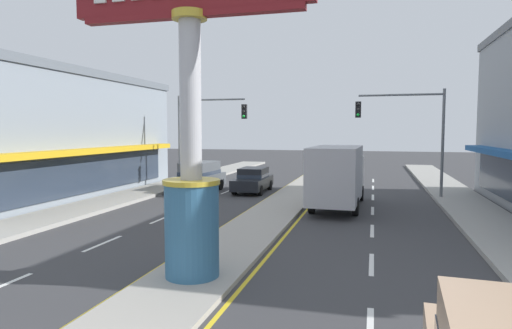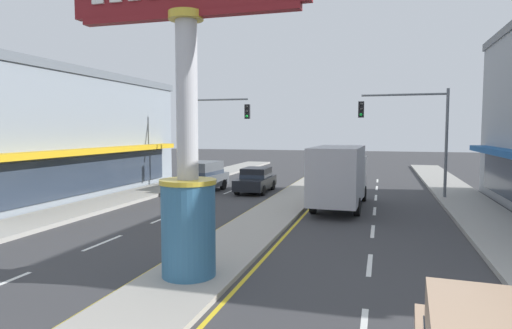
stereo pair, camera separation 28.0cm
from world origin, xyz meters
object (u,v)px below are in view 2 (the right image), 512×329
object	(u,v)px
traffic_light_left_side	(207,125)
sedan_far_right_lane	(256,180)
traffic_light_right_side	(413,124)
storefront_left	(24,135)
suv_near_left_lane	(202,176)
district_sign	(187,130)
box_truck_near_right_lane	(340,175)

from	to	relation	value
traffic_light_left_side	sedan_far_right_lane	world-z (taller)	traffic_light_left_side
traffic_light_left_side	traffic_light_right_side	distance (m)	12.89
storefront_left	sedan_far_right_lane	distance (m)	13.96
storefront_left	suv_near_left_lane	bearing A→B (deg)	26.68
district_sign	suv_near_left_lane	world-z (taller)	district_sign
sedan_far_right_lane	box_truck_near_right_lane	bearing A→B (deg)	-38.86
traffic_light_left_side	district_sign	bearing A→B (deg)	-69.14
district_sign	box_truck_near_right_lane	size ratio (longest dim) A/B	1.20
storefront_left	suv_near_left_lane	xyz separation A→B (m)	(9.22, 4.63, -2.66)
district_sign	traffic_light_right_side	distance (m)	17.18
traffic_light_right_side	sedan_far_right_lane	distance (m)	9.90
district_sign	traffic_light_left_side	distance (m)	18.06
sedan_far_right_lane	suv_near_left_lane	xyz separation A→B (m)	(-3.30, -0.87, 0.20)
sedan_far_right_lane	traffic_light_left_side	bearing A→B (deg)	169.30
storefront_left	sedan_far_right_lane	xyz separation A→B (m)	(12.51, 5.50, -2.86)
box_truck_near_right_lane	suv_near_left_lane	xyz separation A→B (m)	(-8.93, 3.67, -0.71)
box_truck_near_right_lane	sedan_far_right_lane	size ratio (longest dim) A/B	1.61
box_truck_near_right_lane	storefront_left	bearing A→B (deg)	-176.96
traffic_light_right_side	suv_near_left_lane	distance (m)	13.00
traffic_light_left_side	traffic_light_right_side	world-z (taller)	same
storefront_left	sedan_far_right_lane	world-z (taller)	storefront_left
district_sign	box_truck_near_right_lane	world-z (taller)	district_sign
sedan_far_right_lane	storefront_left	bearing A→B (deg)	-156.26
storefront_left	traffic_light_right_side	distance (m)	22.42
traffic_light_left_side	suv_near_left_lane	size ratio (longest dim) A/B	1.32
traffic_light_right_side	box_truck_near_right_lane	distance (m)	6.17
traffic_light_right_side	traffic_light_left_side	bearing A→B (deg)	175.81
storefront_left	suv_near_left_lane	world-z (taller)	storefront_left
traffic_light_left_side	suv_near_left_lane	distance (m)	3.62
suv_near_left_lane	traffic_light_right_side	bearing A→B (deg)	2.75
traffic_light_left_side	box_truck_near_right_lane	xyz separation A→B (m)	(9.22, -5.22, -2.55)
suv_near_left_lane	sedan_far_right_lane	bearing A→B (deg)	14.80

